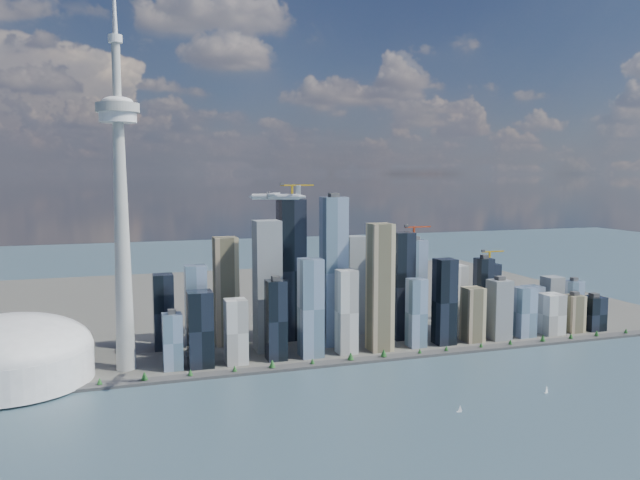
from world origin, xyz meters
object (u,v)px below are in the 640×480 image
object	(u,v)px
needle_tower	(121,199)
dome_stadium	(11,354)
airplane	(277,196)
sailboat_east	(546,390)
sailboat_west	(460,410)

from	to	relation	value
needle_tower	dome_stadium	world-z (taller)	needle_tower
airplane	sailboat_east	size ratio (longest dim) A/B	6.40
needle_tower	dome_stadium	bearing A→B (deg)	-175.91
sailboat_west	sailboat_east	size ratio (longest dim) A/B	0.90
needle_tower	sailboat_west	bearing A→B (deg)	-37.13
airplane	sailboat_east	bearing A→B (deg)	7.10
sailboat_east	needle_tower	bearing A→B (deg)	132.51
needle_tower	sailboat_east	bearing A→B (deg)	-26.87
sailboat_west	dome_stadium	bearing A→B (deg)	159.63
airplane	sailboat_east	distance (m)	408.44
needle_tower	airplane	distance (m)	243.87
dome_stadium	sailboat_east	world-z (taller)	dome_stadium
needle_tower	dome_stadium	distance (m)	241.40
needle_tower	airplane	world-z (taller)	needle_tower
dome_stadium	sailboat_east	size ratio (longest dim) A/B	19.92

